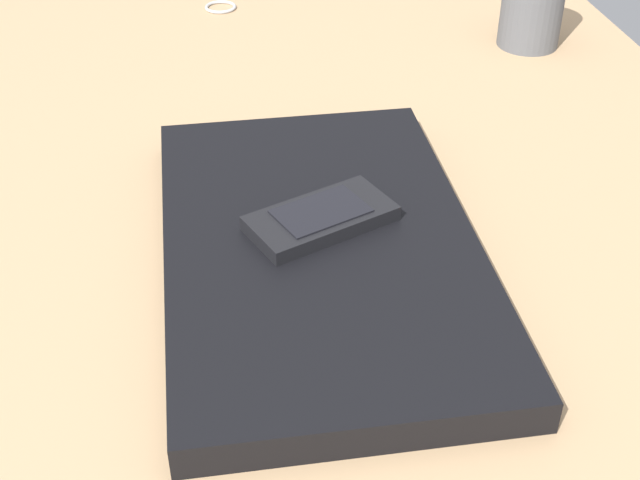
% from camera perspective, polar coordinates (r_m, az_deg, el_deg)
% --- Properties ---
extents(desk_surface, '(1.20, 0.80, 0.03)m').
position_cam_1_polar(desk_surface, '(0.61, -0.18, -3.81)').
color(desk_surface, tan).
rests_on(desk_surface, ground).
extents(laptop_closed, '(0.36, 0.22, 0.02)m').
position_cam_1_polar(laptop_closed, '(0.61, -0.00, -0.63)').
color(laptop_closed, black).
rests_on(laptop_closed, desk_surface).
extents(cell_phone_on_laptop, '(0.09, 0.11, 0.01)m').
position_cam_1_polar(cell_phone_on_laptop, '(0.61, 0.06, 1.45)').
color(cell_phone_on_laptop, black).
rests_on(cell_phone_on_laptop, laptop_closed).
extents(key_ring, '(0.04, 0.04, 0.00)m').
position_cam_1_polar(key_ring, '(1.05, -6.49, 14.82)').
color(key_ring, silver).
rests_on(key_ring, desk_surface).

